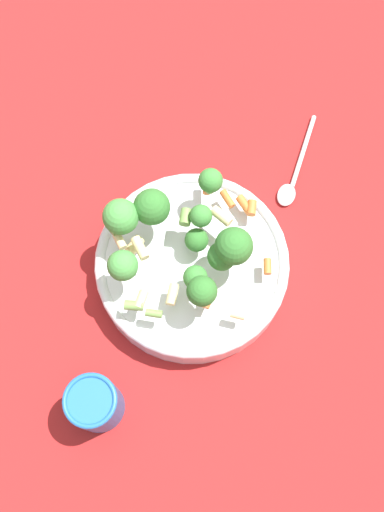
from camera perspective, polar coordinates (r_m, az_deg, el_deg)
ground_plane at (r=0.83m, az=0.00°, el=-1.46°), size 3.00×3.00×0.00m
bowl at (r=0.81m, az=0.00°, el=-0.89°), size 0.26×0.26×0.05m
pasta_salad at (r=0.74m, az=-1.17°, el=1.69°), size 0.22×0.23×0.08m
cup at (r=0.76m, az=-9.24°, el=-13.71°), size 0.06×0.06×0.09m
spoon at (r=0.89m, az=9.74°, el=7.27°), size 0.10×0.15×0.01m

